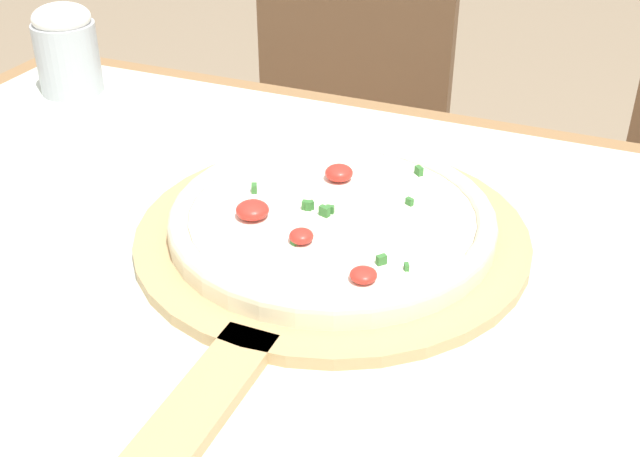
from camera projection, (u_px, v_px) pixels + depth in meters
dining_table at (330, 411)px, 0.74m from camera, size 1.34×0.93×0.77m
towel_cloth at (330, 316)px, 0.68m from camera, size 1.26×0.85×0.00m
pizza_peel at (323, 246)px, 0.76m from camera, size 0.38×0.59×0.01m
pizza at (332, 218)px, 0.77m from camera, size 0.31×0.31×0.04m
chair_left at (337, 153)px, 1.54m from camera, size 0.42×0.42×0.88m
flour_cup at (66, 48)px, 1.08m from camera, size 0.08×0.08×0.12m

